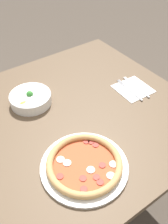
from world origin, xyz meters
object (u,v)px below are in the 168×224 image
(fork, at_px, (130,90))
(knife, at_px, (137,88))
(bowl, at_px, (31,98))
(pizza, at_px, (84,165))

(fork, distance_m, knife, 0.05)
(bowl, xyz_separation_m, knife, (0.50, -0.21, -0.03))
(fork, bearing_deg, pizza, 122.54)
(bowl, bearing_deg, pizza, -90.86)
(knife, bearing_deg, fork, 86.36)
(pizza, relative_size, fork, 1.67)
(fork, relative_size, knife, 0.98)
(pizza, bearing_deg, knife, 25.12)
(pizza, xyz_separation_m, knife, (0.51, 0.24, -0.01))
(bowl, relative_size, knife, 0.99)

